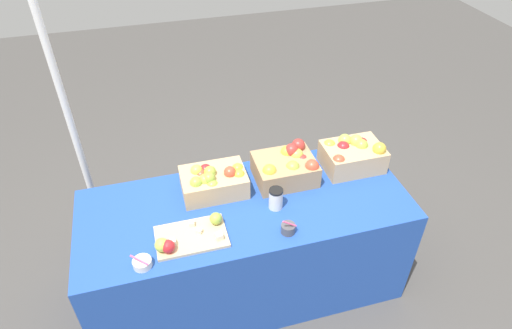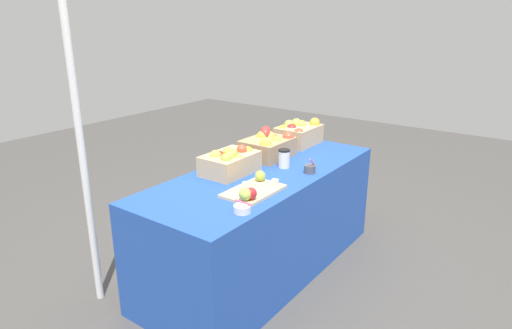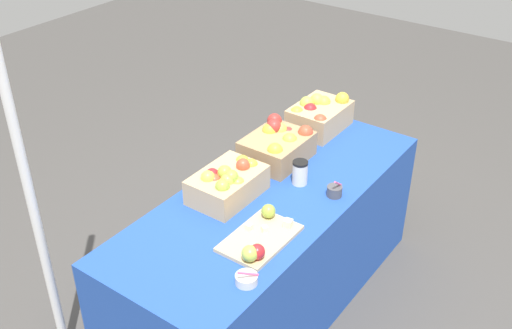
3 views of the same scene
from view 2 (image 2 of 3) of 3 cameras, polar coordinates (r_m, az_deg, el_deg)
ground_plane at (r=3.31m, az=0.77°, el=-13.09°), size 10.00×10.00×0.00m
table at (r=3.13m, az=0.80°, el=-7.30°), size 1.90×0.76×0.74m
apple_crate_left at (r=3.63m, az=5.41°, el=4.05°), size 0.36×0.27×0.20m
apple_crate_middle at (r=3.28m, az=1.57°, el=2.45°), size 0.36×0.29×0.20m
apple_crate_right at (r=2.94m, az=-3.34°, el=0.40°), size 0.37×0.26×0.18m
cutting_board_front at (r=2.60m, az=-0.38°, el=-3.27°), size 0.38×0.24×0.09m
sample_bowl_near at (r=2.97m, az=6.94°, el=-0.56°), size 0.08×0.08×0.11m
sample_bowl_mid at (r=2.37m, az=-1.78°, el=-5.70°), size 0.10×0.09×0.09m
coffee_cup at (r=3.05m, az=3.63°, el=0.78°), size 0.08×0.08×0.13m
tent_pole at (r=2.75m, az=-21.59°, el=2.27°), size 0.04×0.04×2.05m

